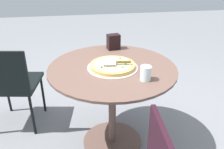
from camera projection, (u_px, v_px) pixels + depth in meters
The scene contains 7 objects.
ground_plane at pixel (112, 141), 2.15m from camera, with size 10.00×10.00×0.00m, color slate.
patio_table at pixel (112, 88), 1.91m from camera, with size 0.97×0.97×0.73m.
pizza_on_tray at pixel (112, 66), 1.81m from camera, with size 0.38×0.38×0.04m.
pizza_server at pixel (117, 62), 1.78m from camera, with size 0.21×0.09×0.02m.
drinking_cup at pixel (146, 73), 1.62m from camera, with size 0.07×0.07×0.10m, color white.
napkin_dispenser at pixel (113, 42), 2.14m from camera, with size 0.11×0.07×0.13m, color black.
patio_chair_far at pixel (11, 82), 2.13m from camera, with size 0.48×0.48×0.82m.
Camera 1 is at (0.26, 1.64, 1.50)m, focal length 38.78 mm.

